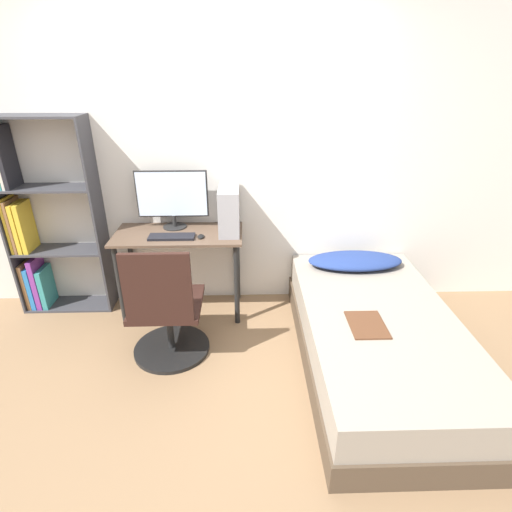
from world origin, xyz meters
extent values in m
plane|color=#846647|center=(0.00, 0.00, 0.00)|extent=(14.00, 14.00, 0.00)
cube|color=silver|center=(0.00, 1.42, 1.25)|extent=(8.00, 0.05, 2.50)
cube|color=brown|center=(-0.34, 1.15, 0.75)|extent=(1.06, 0.51, 0.02)
cylinder|color=black|center=(-0.82, 0.94, 0.37)|extent=(0.04, 0.04, 0.74)
cylinder|color=black|center=(0.14, 0.94, 0.37)|extent=(0.04, 0.04, 0.74)
cylinder|color=black|center=(-0.82, 1.35, 0.37)|extent=(0.04, 0.04, 0.74)
cylinder|color=black|center=(0.14, 1.35, 0.37)|extent=(0.04, 0.04, 0.74)
cube|color=#38383D|center=(-1.77, 1.26, 0.84)|extent=(0.02, 0.27, 1.68)
cube|color=#38383D|center=(-1.01, 1.26, 0.84)|extent=(0.02, 0.27, 1.68)
cube|color=#38383D|center=(-1.39, 1.26, 0.01)|extent=(0.74, 0.27, 0.02)
cube|color=#38383D|center=(-1.39, 1.26, 0.56)|extent=(0.74, 0.27, 0.02)
cube|color=#38383D|center=(-1.39, 1.26, 1.12)|extent=(0.74, 0.27, 0.02)
cube|color=#38383D|center=(-1.39, 1.26, 1.67)|extent=(0.74, 0.27, 0.02)
cube|color=brown|center=(-1.74, 1.26, 0.23)|extent=(0.03, 0.23, 0.43)
cube|color=#2870B7|center=(-1.70, 1.26, 0.22)|extent=(0.04, 0.23, 0.40)
cube|color=#7A338E|center=(-1.65, 1.26, 0.25)|extent=(0.04, 0.23, 0.47)
cube|color=teal|center=(-1.59, 1.26, 0.20)|extent=(0.04, 0.23, 0.37)
cube|color=gold|center=(-1.74, 1.26, 0.81)|extent=(0.02, 0.23, 0.47)
cube|color=brown|center=(-1.71, 1.26, 0.80)|extent=(0.02, 0.23, 0.45)
cube|color=gold|center=(-1.68, 1.26, 0.78)|extent=(0.03, 0.23, 0.42)
cube|color=gold|center=(-1.63, 1.26, 0.78)|extent=(0.04, 0.23, 0.42)
cube|color=teal|center=(-1.71, 1.26, 1.35)|extent=(0.04, 0.23, 0.44)
cube|color=beige|center=(-1.67, 1.26, 1.35)|extent=(0.02, 0.23, 0.44)
cube|color=black|center=(-1.64, 1.26, 1.37)|extent=(0.03, 0.23, 0.48)
cylinder|color=black|center=(-0.36, 0.58, 0.01)|extent=(0.58, 0.58, 0.03)
cylinder|color=black|center=(-0.36, 0.58, 0.22)|extent=(0.05, 0.05, 0.37)
cube|color=black|center=(-0.36, 0.58, 0.42)|extent=(0.51, 0.51, 0.04)
cube|color=black|center=(-0.36, 0.35, 0.69)|extent=(0.46, 0.04, 0.50)
cube|color=#4C3D2D|center=(1.17, 0.39, 0.10)|extent=(1.07, 2.02, 0.19)
cube|color=gray|center=(1.17, 0.39, 0.31)|extent=(1.04, 1.98, 0.24)
ellipsoid|color=navy|center=(1.17, 1.14, 0.48)|extent=(0.81, 0.36, 0.11)
cube|color=#56331E|center=(1.03, 0.26, 0.43)|extent=(0.24, 0.32, 0.01)
cylinder|color=black|center=(-0.39, 1.28, 0.76)|extent=(0.20, 0.20, 0.01)
cylinder|color=black|center=(-0.39, 1.28, 0.82)|extent=(0.04, 0.04, 0.10)
cube|color=black|center=(-0.39, 1.29, 1.05)|extent=(0.60, 0.01, 0.39)
cube|color=silver|center=(-0.39, 1.28, 1.05)|extent=(0.57, 0.01, 0.37)
cube|color=black|center=(-0.38, 1.04, 0.77)|extent=(0.37, 0.13, 0.02)
cube|color=#99999E|center=(0.09, 1.18, 0.94)|extent=(0.17, 0.39, 0.37)
ellipsoid|color=black|center=(-0.14, 1.04, 0.77)|extent=(0.06, 0.09, 0.02)
camera|label=1|loc=(0.22, -1.95, 2.01)|focal=28.00mm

